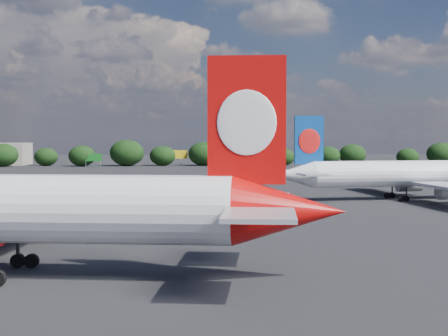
{
  "coord_description": "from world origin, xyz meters",
  "views": [
    {
      "loc": [
        12.38,
        -40.92,
        10.78
      ],
      "look_at": [
        16.0,
        12.0,
        8.0
      ],
      "focal_mm": 50.0,
      "sensor_mm": 36.0,
      "label": 1
    }
  ],
  "objects": [
    {
      "name": "highway_sign",
      "position": [
        -18.0,
        176.0,
        3.13
      ],
      "size": [
        6.0,
        0.3,
        4.5
      ],
      "color": "#14661D",
      "rests_on": "ground"
    },
    {
      "name": "china_southern_airliner",
      "position": [
        49.03,
        60.86,
        4.25
      ],
      "size": [
        42.83,
        40.79,
        13.97
      ],
      "color": "white",
      "rests_on": "ground"
    },
    {
      "name": "billboard_yellow",
      "position": [
        12.0,
        182.0,
        3.87
      ],
      "size": [
        5.0,
        0.3,
        5.5
      ],
      "color": "gold",
      "rests_on": "ground"
    },
    {
      "name": "ground",
      "position": [
        0.0,
        60.0,
        0.0
      ],
      "size": [
        500.0,
        500.0,
        0.0
      ],
      "primitive_type": "plane",
      "color": "black",
      "rests_on": "ground"
    },
    {
      "name": "horizon_treeline",
      "position": [
        8.52,
        180.56,
        3.91
      ],
      "size": [
        204.75,
        15.73,
        9.25
      ],
      "color": "black",
      "rests_on": "ground"
    }
  ]
}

